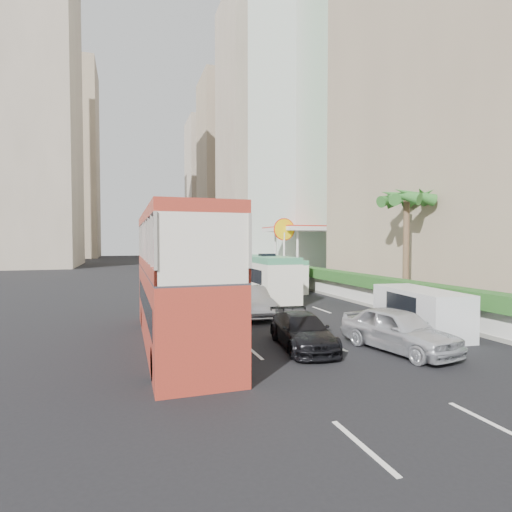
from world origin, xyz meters
name	(u,v)px	position (x,y,z in m)	size (l,w,h in m)	color
ground_plane	(317,332)	(0.00, 0.00, 0.00)	(200.00, 200.00, 0.00)	black
double_decker_bus	(178,278)	(-6.00, 0.00, 2.53)	(2.50, 11.00, 5.06)	#A83323
car_silver_lane_a	(250,316)	(-1.66, 4.51, 0.00)	(1.66, 4.75, 1.56)	silver
car_silver_lane_b	(398,351)	(1.41, -3.59, 0.00)	(1.84, 4.58, 1.56)	silver
car_black	(302,348)	(-1.69, -2.11, 0.00)	(1.76, 4.33, 1.26)	black
van_asset	(239,289)	(1.03, 16.21, 0.00)	(2.28, 4.94, 1.37)	silver
minibus_near	(267,278)	(1.09, 9.51, 1.49)	(2.24, 6.71, 2.97)	silver
minibus_far	(284,275)	(4.14, 14.00, 1.26)	(1.90, 5.69, 2.52)	silver
panel_van_near	(420,311)	(4.19, -1.46, 0.94)	(1.88, 4.71, 1.88)	silver
panel_van_far	(266,273)	(4.36, 18.97, 1.02)	(2.04, 5.10, 2.04)	silver
sidewalk	(287,276)	(9.00, 25.00, 0.09)	(6.00, 120.00, 0.18)	#99968C
kerb_wall	(307,281)	(6.20, 14.00, 0.68)	(0.30, 44.00, 1.00)	silver
hedge	(307,271)	(6.20, 14.00, 1.53)	(1.10, 44.00, 0.70)	#2D6626
palm_tree	(406,251)	(7.80, 4.00, 3.38)	(0.36, 0.36, 6.40)	brown
shell_station	(303,253)	(10.00, 23.00, 2.75)	(6.50, 8.00, 5.50)	silver
tower_stripe	(323,57)	(18.00, 34.00, 29.00)	(16.00, 18.00, 58.00)	white
tower_mid	(265,132)	(18.00, 58.00, 25.00)	(16.00, 16.00, 50.00)	#B2A18C
tower_far_a	(229,169)	(17.00, 82.00, 22.00)	(14.00, 14.00, 44.00)	tan
tower_far_b	(211,188)	(17.00, 104.00, 20.00)	(14.00, 14.00, 40.00)	#B2A18C
tower_left_a	(13,98)	(-24.00, 55.00, 26.00)	(18.00, 18.00, 52.00)	#B2A18C
tower_left_b	(62,161)	(-22.00, 90.00, 23.00)	(16.00, 16.00, 46.00)	tan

